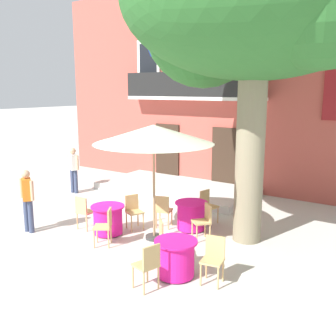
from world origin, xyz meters
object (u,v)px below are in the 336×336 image
at_px(cafe_table_near_tree, 108,219).
at_px(plane_tree, 253,0).
at_px(cafe_chair_front_1, 214,256).
at_px(cafe_chair_near_tree_2, 133,209).
at_px(cafe_table_middle, 191,215).
at_px(cafe_chair_middle_2, 204,219).
at_px(cafe_chair_near_tree_0, 84,210).
at_px(cafe_table_front, 176,258).
at_px(cafe_chair_front_2, 166,238).
at_px(cafe_chair_front_0, 148,264).
at_px(pedestrian_mid_plaza, 27,197).
at_px(cafe_chair_near_tree_1, 105,224).
at_px(cafe_chair_middle_0, 207,204).
at_px(cafe_umbrella, 154,135).
at_px(pedestrian_near_entrance, 73,168).
at_px(cafe_chair_middle_1, 163,209).

bearing_deg(cafe_table_near_tree, plane_tree, 29.44).
height_order(plane_tree, cafe_chair_front_1, plane_tree).
xyz_separation_m(cafe_chair_near_tree_2, cafe_table_middle, (1.33, 0.78, -0.14)).
xyz_separation_m(cafe_chair_near_tree_2, cafe_chair_middle_2, (1.95, 0.35, 0.00)).
bearing_deg(cafe_chair_near_tree_0, cafe_table_front, -13.77).
relative_size(cafe_table_front, cafe_chair_front_1, 0.95).
bearing_deg(cafe_chair_front_2, plane_tree, 67.90).
bearing_deg(cafe_chair_near_tree_2, plane_tree, 19.94).
bearing_deg(cafe_chair_front_1, cafe_chair_near_tree_2, 155.41).
height_order(cafe_chair_front_0, cafe_chair_front_1, same).
bearing_deg(cafe_chair_front_0, pedestrian_mid_plaza, 171.52).
bearing_deg(cafe_chair_near_tree_0, cafe_chair_front_0, -25.56).
xyz_separation_m(cafe_chair_near_tree_1, cafe_chair_middle_2, (1.75, 1.64, 0.00)).
xyz_separation_m(plane_tree, cafe_chair_near_tree_2, (-2.74, -0.99, -5.08)).
height_order(cafe_chair_near_tree_2, cafe_chair_front_2, same).
bearing_deg(cafe_chair_front_0, cafe_chair_middle_0, 102.91).
distance_m(cafe_table_middle, pedestrian_mid_plaza, 4.29).
relative_size(cafe_chair_middle_0, cafe_umbrella, 0.31).
bearing_deg(cafe_chair_middle_2, cafe_umbrella, -148.58).
height_order(cafe_chair_near_tree_0, cafe_chair_front_1, same).
height_order(cafe_table_middle, cafe_table_front, same).
bearing_deg(cafe_umbrella, cafe_chair_near_tree_0, -164.76).
xyz_separation_m(cafe_chair_front_0, pedestrian_mid_plaza, (-4.40, 0.66, 0.41)).
xyz_separation_m(cafe_table_near_tree, pedestrian_mid_plaza, (-1.82, -1.04, 0.54)).
xyz_separation_m(cafe_chair_near_tree_2, cafe_chair_front_2, (1.86, -1.17, 0.00)).
distance_m(cafe_chair_middle_0, pedestrian_mid_plaza, 4.81).
bearing_deg(pedestrian_near_entrance, cafe_umbrella, -21.10).
xyz_separation_m(cafe_table_middle, cafe_umbrella, (-0.43, -1.07, 2.22)).
bearing_deg(pedestrian_mid_plaza, cafe_chair_middle_0, 43.13).
xyz_separation_m(cafe_chair_near_tree_0, pedestrian_near_entrance, (-3.06, 2.44, 0.39)).
distance_m(cafe_table_near_tree, cafe_chair_middle_2, 2.46).
bearing_deg(cafe_chair_middle_0, cafe_chair_near_tree_2, -132.62).
bearing_deg(plane_tree, cafe_chair_near_tree_0, -154.29).
xyz_separation_m(plane_tree, pedestrian_near_entrance, (-6.82, 0.64, -4.68)).
height_order(cafe_chair_near_tree_1, cafe_chair_front_1, same).
distance_m(cafe_chair_near_tree_0, pedestrian_mid_plaza, 1.48).
distance_m(cafe_chair_near_tree_2, cafe_chair_middle_1, 0.80).
distance_m(cafe_chair_middle_2, cafe_chair_front_2, 1.52).
xyz_separation_m(plane_tree, cafe_chair_middle_0, (-1.33, 0.53, -5.08)).
bearing_deg(pedestrian_mid_plaza, plane_tree, 29.58).
distance_m(plane_tree, cafe_chair_middle_1, 5.52).
height_order(plane_tree, cafe_chair_near_tree_2, plane_tree).
bearing_deg(cafe_table_middle, pedestrian_near_entrance, 171.04).
bearing_deg(cafe_table_front, cafe_chair_middle_2, 103.41).
distance_m(cafe_chair_near_tree_2, cafe_umbrella, 2.29).
height_order(cafe_chair_near_tree_0, cafe_umbrella, cafe_umbrella).
bearing_deg(pedestrian_mid_plaza, cafe_chair_front_2, 8.34).
bearing_deg(cafe_table_near_tree, cafe_chair_near_tree_0, -171.61).
height_order(cafe_chair_near_tree_0, cafe_table_middle, cafe_chair_near_tree_0).
height_order(cafe_chair_front_0, pedestrian_near_entrance, pedestrian_near_entrance).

